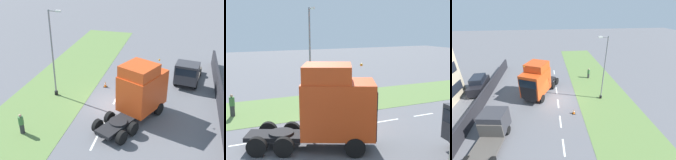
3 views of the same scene
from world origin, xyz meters
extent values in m
plane|color=slate|center=(0.00, 0.00, 0.00)|extent=(120.00, 120.00, 0.00)
cube|color=#607F42|center=(-6.00, 0.00, 0.01)|extent=(7.00, 44.00, 0.01)
cube|color=white|center=(0.00, -5.50, 0.00)|extent=(0.16, 1.80, 0.00)
cube|color=white|center=(0.00, -2.30, 0.00)|extent=(0.16, 1.80, 0.00)
cube|color=white|center=(0.00, 0.90, 0.00)|extent=(0.16, 1.80, 0.00)
cube|color=white|center=(0.00, 4.10, 0.00)|extent=(0.16, 1.80, 0.00)
cube|color=white|center=(0.00, 7.30, 0.00)|extent=(0.16, 1.80, 0.00)
cube|color=#232328|center=(9.00, 0.00, 0.83)|extent=(0.25, 24.00, 1.66)
cube|color=black|center=(1.98, -2.31, 0.67)|extent=(4.15, 6.82, 0.24)
cube|color=#DB4719|center=(2.64, -0.90, 2.24)|extent=(3.85, 4.48, 2.91)
cube|color=black|center=(3.45, 0.84, 1.60)|extent=(1.93, 0.95, 1.63)
cube|color=black|center=(3.45, 0.84, 2.88)|extent=(2.05, 1.00, 0.93)
cube|color=#DB4719|center=(2.40, -1.42, 4.15)|extent=(3.18, 3.23, 0.90)
sphere|color=orange|center=(3.74, -0.16, 4.67)|extent=(0.14, 0.14, 0.14)
cylinder|color=black|center=(1.32, -3.71, 0.85)|extent=(1.81, 1.81, 0.12)
cylinder|color=black|center=(1.97, 0.36, 0.52)|extent=(0.73, 1.08, 1.04)
cylinder|color=black|center=(4.03, -0.60, 0.52)|extent=(0.73, 1.08, 1.04)
cylinder|color=black|center=(0.44, -2.92, 0.52)|extent=(0.73, 1.08, 1.04)
cylinder|color=black|center=(2.50, -3.88, 0.52)|extent=(0.73, 1.08, 1.04)
cylinder|color=black|center=(-0.15, -4.17, 0.52)|extent=(0.73, 1.08, 1.04)
cylinder|color=black|center=(1.92, -5.13, 0.52)|extent=(0.73, 1.08, 1.04)
cube|color=#333338|center=(6.06, 5.02, 1.54)|extent=(2.40, 2.15, 1.91)
cube|color=black|center=(5.93, 4.07, 1.92)|extent=(1.89, 0.30, 0.69)
cube|color=#4C4742|center=(6.43, 7.67, 0.49)|extent=(2.62, 3.73, 0.18)
cube|color=#4C4742|center=(6.20, 6.00, 1.25)|extent=(2.16, 0.39, 1.34)
cylinder|color=black|center=(7.06, 4.89, 0.40)|extent=(0.35, 0.83, 0.80)
cylinder|color=black|center=(5.07, 5.16, 0.40)|extent=(0.35, 0.83, 0.80)
cylinder|color=black|center=(7.49, 8.06, 0.40)|extent=(0.35, 0.83, 0.80)
cylinder|color=black|center=(5.51, 8.33, 0.40)|extent=(0.35, 0.83, 0.80)
cylinder|color=black|center=(-5.61, 0.32, 0.20)|extent=(0.31, 0.31, 0.40)
cylinder|color=gray|center=(-5.61, 0.32, 3.99)|extent=(0.14, 0.14, 7.97)
cylinder|color=gray|center=(-5.16, 0.32, 7.87)|extent=(0.90, 0.10, 0.10)
cube|color=silver|center=(-4.71, 0.32, 7.87)|extent=(0.44, 0.20, 0.16)
cylinder|color=#333338|center=(-5.54, -5.78, 0.40)|extent=(0.34, 0.34, 0.81)
cylinder|color=#3F723F|center=(-5.54, -5.78, 1.12)|extent=(0.39, 0.39, 0.64)
sphere|color=tan|center=(-5.54, -5.78, 1.55)|extent=(0.22, 0.22, 0.22)
cube|color=black|center=(-1.60, 3.02, 0.01)|extent=(0.36, 0.36, 0.03)
cone|color=orange|center=(-1.60, 3.02, 0.31)|extent=(0.28, 0.28, 0.55)
cylinder|color=white|center=(-1.60, 3.02, 0.33)|extent=(0.17, 0.17, 0.07)
camera|label=1|loc=(5.31, -20.72, 12.83)|focal=45.00mm
camera|label=2|loc=(15.75, -6.83, 6.55)|focal=45.00mm
camera|label=3|loc=(0.95, 16.10, 11.00)|focal=24.00mm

